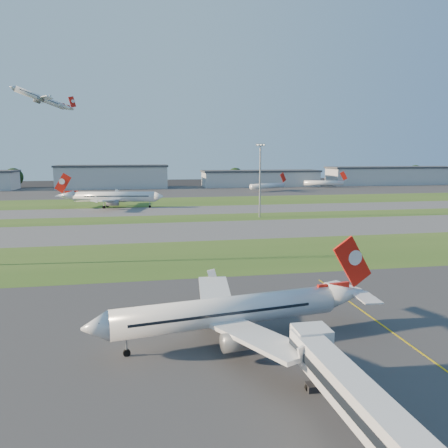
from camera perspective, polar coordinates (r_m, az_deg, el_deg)
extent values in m
plane|color=black|center=(52.73, 20.14, -16.35)|extent=(700.00, 700.00, 0.00)
cube|color=#333335|center=(52.73, 20.14, -16.35)|extent=(300.00, 70.00, 0.01)
cube|color=#2F531B|center=(98.56, 4.68, -3.93)|extent=(300.00, 34.00, 0.01)
cube|color=#515154|center=(130.08, 0.91, -0.71)|extent=(300.00, 32.00, 0.01)
cube|color=#2F531B|center=(154.37, -0.91, 0.84)|extent=(300.00, 18.00, 0.01)
cube|color=#515154|center=(175.91, -2.09, 1.85)|extent=(300.00, 26.00, 0.01)
cube|color=#2F531B|center=(208.40, -3.41, 2.98)|extent=(300.00, 40.00, 0.01)
cube|color=#333335|center=(267.79, -4.99, 4.32)|extent=(400.00, 80.00, 0.01)
cube|color=gold|center=(55.29, 24.78, -15.42)|extent=(0.25, 60.00, 0.02)
cube|color=silver|center=(35.76, 18.11, -21.93)|extent=(3.44, 24.08, 2.60)
cube|color=black|center=(35.76, 18.11, -21.93)|extent=(3.59, 24.08, 0.80)
cube|color=silver|center=(45.01, 11.33, -14.90)|extent=(3.40, 3.00, 3.00)
cylinder|color=gray|center=(44.48, 12.18, -18.67)|extent=(0.70, 0.70, 3.20)
cube|color=black|center=(45.07, 12.12, -20.08)|extent=(2.20, 1.20, 0.70)
cylinder|color=silver|center=(52.62, 0.39, -11.33)|extent=(27.41, 7.50, 3.45)
cube|color=red|center=(59.02, 16.42, -4.74)|extent=(5.86, 1.20, 6.86)
cube|color=silver|center=(46.85, 4.52, -14.61)|extent=(9.00, 14.12, 1.40)
cube|color=silver|center=(59.53, -1.13, -9.33)|extent=(5.33, 13.92, 1.40)
cylinder|color=slate|center=(48.46, 2.01, -15.04)|extent=(4.08, 2.63, 2.09)
cylinder|color=slate|center=(57.67, -1.82, -11.00)|extent=(4.08, 2.63, 2.09)
cylinder|color=silver|center=(187.89, -14.08, 3.49)|extent=(33.68, 9.70, 4.24)
cube|color=red|center=(193.38, -20.29, 5.04)|extent=(7.20, 1.58, 8.44)
cube|color=silver|center=(196.84, -13.81, 3.58)|extent=(6.31, 17.06, 1.72)
cube|color=silver|center=(179.58, -15.06, 3.02)|extent=(11.27, 17.33, 1.72)
cylinder|color=slate|center=(194.21, -13.47, 3.15)|extent=(5.04, 3.30, 2.56)
cylinder|color=slate|center=(181.68, -14.35, 2.73)|extent=(5.04, 3.30, 2.56)
cylinder|color=silver|center=(269.55, -22.88, 14.91)|extent=(25.39, 13.25, 3.32)
cube|color=red|center=(273.74, -19.40, 15.95)|extent=(5.33, 2.49, 6.60)
cube|color=silver|center=(262.87, -22.39, 15.01)|extent=(11.00, 12.82, 1.35)
cube|color=silver|center=(276.47, -22.97, 14.65)|extent=(5.91, 13.54, 1.35)
cylinder|color=slate|center=(264.38, -22.75, 14.75)|extent=(4.16, 3.28, 2.01)
cylinder|color=slate|center=(274.25, -23.16, 14.49)|extent=(4.16, 3.28, 2.01)
cylinder|color=silver|center=(265.82, 5.69, 4.96)|extent=(24.73, 14.37, 3.20)
cube|color=red|center=(274.44, 7.73, 6.06)|extent=(4.77, 2.56, 6.16)
cylinder|color=silver|center=(300.69, 12.88, 5.25)|extent=(26.01, 9.36, 3.20)
cube|color=red|center=(302.80, 15.35, 6.10)|extent=(5.09, 1.54, 6.16)
cylinder|color=gray|center=(154.32, 4.73, 5.48)|extent=(0.60, 0.60, 25.00)
cube|color=gray|center=(154.05, 4.79, 10.27)|extent=(3.20, 0.50, 0.80)
cube|color=#FFF2CC|center=(154.05, 4.79, 10.27)|extent=(2.80, 0.70, 0.35)
cube|color=#AAAEB2|center=(296.73, -14.30, 5.89)|extent=(70.00, 22.00, 14.00)
cube|color=#383A3F|center=(296.44, -14.36, 7.36)|extent=(71.40, 23.00, 1.20)
cube|color=#AAAEB2|center=(306.84, 4.78, 5.86)|extent=(80.00, 22.00, 10.00)
cube|color=#383A3F|center=(306.58, 4.80, 6.90)|extent=(81.60, 23.00, 1.20)
cube|color=#AAAEB2|center=(346.63, 21.04, 5.82)|extent=(95.00, 22.00, 12.00)
cube|color=#383A3F|center=(346.39, 21.10, 6.91)|extent=(96.90, 23.00, 1.20)
cylinder|color=black|center=(322.67, -25.72, 4.65)|extent=(1.00, 1.00, 4.40)
sphere|color=black|center=(322.40, -25.78, 5.53)|extent=(12.10, 12.10, 12.10)
cylinder|color=black|center=(307.40, -9.46, 5.18)|extent=(1.00, 1.00, 3.60)
sphere|color=black|center=(307.16, -9.48, 5.93)|extent=(9.90, 9.90, 9.90)
cylinder|color=black|center=(317.10, 1.48, 5.47)|extent=(1.00, 1.00, 4.20)
sphere|color=black|center=(316.84, 1.49, 6.32)|extent=(11.55, 11.55, 11.55)
cylinder|color=black|center=(338.72, 14.12, 5.40)|extent=(1.00, 1.00, 3.80)
sphere|color=black|center=(338.49, 14.15, 6.12)|extent=(10.45, 10.45, 10.45)
cylinder|color=black|center=(376.45, 23.66, 5.31)|extent=(1.00, 1.00, 4.60)
sphere|color=black|center=(376.21, 23.71, 6.10)|extent=(12.65, 12.65, 12.65)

